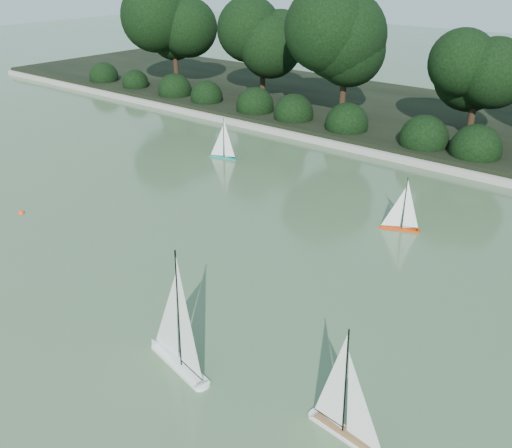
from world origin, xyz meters
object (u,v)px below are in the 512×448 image
object	(u,v)px
sailboat_orange	(398,221)
sailboat_teal	(221,151)
sailboat_white_a	(174,344)
sailboat_white_b	(353,424)
race_buoy	(21,213)

from	to	relation	value
sailboat_orange	sailboat_teal	size ratio (longest dim) A/B	0.98
sailboat_white_a	sailboat_white_b	distance (m)	2.64
sailboat_orange	sailboat_teal	bearing A→B (deg)	169.45
sailboat_white_a	sailboat_white_b	size ratio (longest dim) A/B	1.20
sailboat_white_a	sailboat_orange	size ratio (longest dim) A/B	1.60
sailboat_teal	race_buoy	size ratio (longest dim) A/B	9.09
sailboat_orange	sailboat_teal	world-z (taller)	sailboat_teal
sailboat_white_a	race_buoy	size ratio (longest dim) A/B	14.24
sailboat_teal	race_buoy	world-z (taller)	sailboat_teal
sailboat_white_a	sailboat_teal	bearing A→B (deg)	128.14
sailboat_white_a	sailboat_teal	distance (m)	8.79
sailboat_white_a	race_buoy	xyz separation A→B (m)	(-6.29, 1.37, -0.30)
sailboat_white_a	sailboat_orange	distance (m)	5.84
sailboat_white_b	sailboat_white_a	bearing A→B (deg)	-173.07
sailboat_white_b	sailboat_orange	xyz separation A→B (m)	(-2.18, 5.50, -0.06)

